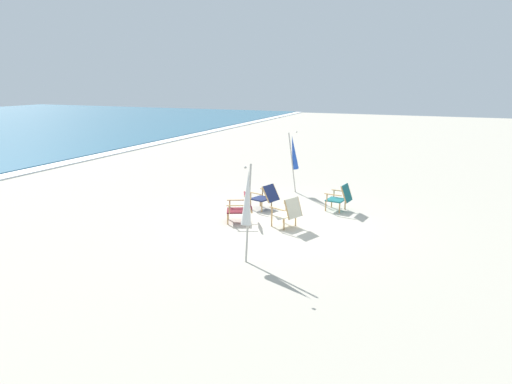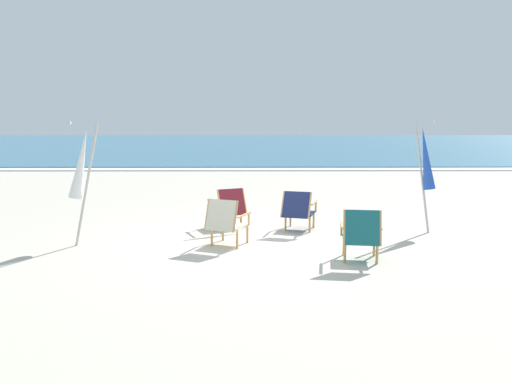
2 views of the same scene
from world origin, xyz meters
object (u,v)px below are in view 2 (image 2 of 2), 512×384
Objects in this scene: beach_chair_mid_center at (226,221)px; umbrella_furled_blue at (426,160)px; beach_chair_back_right at (229,207)px; beach_chair_front_left at (298,209)px; beach_chair_front_right at (361,234)px; umbrella_furled_white at (81,165)px.

umbrella_furled_blue reaches higher than beach_chair_mid_center.
beach_chair_back_right is at bearing 175.94° from umbrella_furled_blue.
beach_chair_front_left is at bearing 178.00° from umbrella_furled_blue.
beach_chair_front_right is 0.39× the size of umbrella_furled_white.
beach_chair_front_right is 2.73m from umbrella_furled_blue.
beach_chair_mid_center is at bearing -163.75° from umbrella_furled_blue.
umbrella_furled_blue is at bearing -4.06° from beach_chair_back_right.
beach_chair_front_left is 1.02× the size of beach_chair_back_right.
beach_chair_front_right is at bearing -70.06° from beach_chair_front_left.
beach_chair_front_right is at bearing -128.76° from umbrella_furled_blue.
beach_chair_back_right is (-2.09, 2.26, -0.00)m from beach_chair_front_right.
beach_chair_front_right reaches higher than beach_chair_back_right.
umbrella_furled_blue is (3.67, 1.07, 0.95)m from beach_chair_mid_center.
beach_chair_back_right is at bearing 27.36° from umbrella_furled_white.
beach_chair_mid_center is at bearing -2.36° from umbrella_furled_white.
umbrella_furled_blue is at bearing 9.08° from umbrella_furled_white.
beach_chair_front_left is 1.34m from beach_chair_back_right.
beach_chair_mid_center reaches higher than beach_chair_back_right.
beach_chair_front_left is 0.43× the size of umbrella_furled_white.
umbrella_furled_blue reaches higher than umbrella_furled_white.
beach_chair_front_right is 2.26m from beach_chair_mid_center.
umbrella_furled_white reaches higher than beach_chair_back_right.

